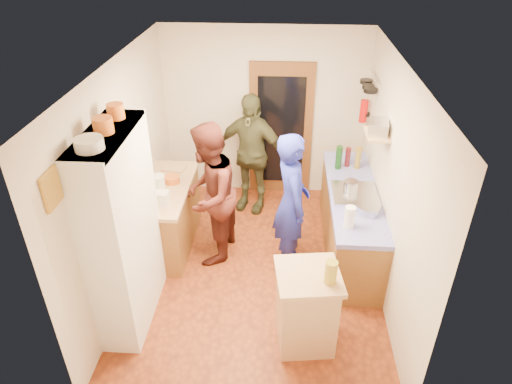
# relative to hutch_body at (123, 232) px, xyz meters

# --- Properties ---
(floor) EXTENTS (3.00, 4.00, 0.02)m
(floor) POSITION_rel_hutch_body_xyz_m (1.30, 0.80, -1.11)
(floor) COLOR #913D17
(floor) RESTS_ON ground
(ceiling) EXTENTS (3.00, 4.00, 0.02)m
(ceiling) POSITION_rel_hutch_body_xyz_m (1.30, 0.80, 1.51)
(ceiling) COLOR silver
(ceiling) RESTS_ON ground
(wall_back) EXTENTS (3.00, 0.02, 2.60)m
(wall_back) POSITION_rel_hutch_body_xyz_m (1.30, 2.81, 0.20)
(wall_back) COLOR beige
(wall_back) RESTS_ON ground
(wall_front) EXTENTS (3.00, 0.02, 2.60)m
(wall_front) POSITION_rel_hutch_body_xyz_m (1.30, -1.21, 0.20)
(wall_front) COLOR beige
(wall_front) RESTS_ON ground
(wall_left) EXTENTS (0.02, 4.00, 2.60)m
(wall_left) POSITION_rel_hutch_body_xyz_m (-0.21, 0.80, 0.20)
(wall_left) COLOR beige
(wall_left) RESTS_ON ground
(wall_right) EXTENTS (0.02, 4.00, 2.60)m
(wall_right) POSITION_rel_hutch_body_xyz_m (2.81, 0.80, 0.20)
(wall_right) COLOR beige
(wall_right) RESTS_ON ground
(door_frame) EXTENTS (0.95, 0.06, 2.10)m
(door_frame) POSITION_rel_hutch_body_xyz_m (1.55, 2.77, -0.05)
(door_frame) COLOR brown
(door_frame) RESTS_ON ground
(door_glass) EXTENTS (0.70, 0.02, 1.70)m
(door_glass) POSITION_rel_hutch_body_xyz_m (1.55, 2.74, -0.05)
(door_glass) COLOR black
(door_glass) RESTS_ON door_frame
(hutch_body) EXTENTS (0.40, 1.20, 2.20)m
(hutch_body) POSITION_rel_hutch_body_xyz_m (0.00, 0.00, 0.00)
(hutch_body) COLOR white
(hutch_body) RESTS_ON ground
(hutch_top_shelf) EXTENTS (0.40, 1.14, 0.04)m
(hutch_top_shelf) POSITION_rel_hutch_body_xyz_m (0.00, 0.00, 1.08)
(hutch_top_shelf) COLOR white
(hutch_top_shelf) RESTS_ON hutch_body
(plate_stack) EXTENTS (0.24, 0.24, 0.10)m
(plate_stack) POSITION_rel_hutch_body_xyz_m (0.00, -0.35, 1.15)
(plate_stack) COLOR white
(plate_stack) RESTS_ON hutch_top_shelf
(orange_pot_a) EXTENTS (0.18, 0.18, 0.14)m
(orange_pot_a) POSITION_rel_hutch_body_xyz_m (0.00, -0.01, 1.17)
(orange_pot_a) COLOR orange
(orange_pot_a) RESTS_ON hutch_top_shelf
(orange_pot_b) EXTENTS (0.16, 0.16, 0.14)m
(orange_pot_b) POSITION_rel_hutch_body_xyz_m (0.00, 0.33, 1.17)
(orange_pot_b) COLOR orange
(orange_pot_b) RESTS_ON hutch_top_shelf
(left_counter_base) EXTENTS (0.60, 1.40, 0.85)m
(left_counter_base) POSITION_rel_hutch_body_xyz_m (0.10, 1.25, -0.68)
(left_counter_base) COLOR brown
(left_counter_base) RESTS_ON ground
(left_counter_top) EXTENTS (0.64, 1.44, 0.05)m
(left_counter_top) POSITION_rel_hutch_body_xyz_m (0.10, 1.25, -0.23)
(left_counter_top) COLOR tan
(left_counter_top) RESTS_ON left_counter_base
(toaster) EXTENTS (0.22, 0.14, 0.16)m
(toaster) POSITION_rel_hutch_body_xyz_m (0.15, 0.86, -0.12)
(toaster) COLOR white
(toaster) RESTS_ON left_counter_top
(kettle) EXTENTS (0.20, 0.20, 0.19)m
(kettle) POSITION_rel_hutch_body_xyz_m (0.05, 1.18, -0.10)
(kettle) COLOR white
(kettle) RESTS_ON left_counter_top
(orange_bowl) EXTENTS (0.21, 0.21, 0.09)m
(orange_bowl) POSITION_rel_hutch_body_xyz_m (0.18, 1.37, -0.16)
(orange_bowl) COLOR orange
(orange_bowl) RESTS_ON left_counter_top
(chopping_board) EXTENTS (0.34, 0.27, 0.02)m
(chopping_board) POSITION_rel_hutch_body_xyz_m (0.12, 1.73, -0.19)
(chopping_board) COLOR tan
(chopping_board) RESTS_ON left_counter_top
(right_counter_base) EXTENTS (0.60, 2.20, 0.84)m
(right_counter_base) POSITION_rel_hutch_body_xyz_m (2.50, 1.30, -0.68)
(right_counter_base) COLOR brown
(right_counter_base) RESTS_ON ground
(right_counter_top) EXTENTS (0.62, 2.22, 0.06)m
(right_counter_top) POSITION_rel_hutch_body_xyz_m (2.50, 1.30, -0.23)
(right_counter_top) COLOR #1817C1
(right_counter_top) RESTS_ON right_counter_base
(hob) EXTENTS (0.55, 0.58, 0.04)m
(hob) POSITION_rel_hutch_body_xyz_m (2.50, 1.20, -0.18)
(hob) COLOR silver
(hob) RESTS_ON right_counter_top
(pot_on_hob) EXTENTS (0.18, 0.18, 0.12)m
(pot_on_hob) POSITION_rel_hutch_body_xyz_m (2.45, 1.28, -0.10)
(pot_on_hob) COLOR silver
(pot_on_hob) RESTS_ON hob
(bottle_a) EXTENTS (0.09, 0.09, 0.33)m
(bottle_a) POSITION_rel_hutch_body_xyz_m (2.35, 1.90, -0.04)
(bottle_a) COLOR #143F14
(bottle_a) RESTS_ON right_counter_top
(bottle_b) EXTENTS (0.08, 0.08, 0.28)m
(bottle_b) POSITION_rel_hutch_body_xyz_m (2.48, 1.97, -0.06)
(bottle_b) COLOR #591419
(bottle_b) RESTS_ON right_counter_top
(bottle_c) EXTENTS (0.09, 0.09, 0.31)m
(bottle_c) POSITION_rel_hutch_body_xyz_m (2.61, 1.92, -0.04)
(bottle_c) COLOR olive
(bottle_c) RESTS_ON right_counter_top
(paper_towel) EXTENTS (0.13, 0.13, 0.26)m
(paper_towel) POSITION_rel_hutch_body_xyz_m (2.35, 0.53, -0.07)
(paper_towel) COLOR white
(paper_towel) RESTS_ON right_counter_top
(mixing_bowl) EXTENTS (0.33, 0.33, 0.11)m
(mixing_bowl) POSITION_rel_hutch_body_xyz_m (2.60, 0.82, -0.15)
(mixing_bowl) COLOR silver
(mixing_bowl) RESTS_ON right_counter_top
(island_base) EXTENTS (0.62, 0.62, 0.86)m
(island_base) POSITION_rel_hutch_body_xyz_m (1.88, -0.30, -0.67)
(island_base) COLOR tan
(island_base) RESTS_ON ground
(island_top) EXTENTS (0.70, 0.70, 0.05)m
(island_top) POSITION_rel_hutch_body_xyz_m (1.88, -0.30, -0.22)
(island_top) COLOR tan
(island_top) RESTS_ON island_base
(cutting_board) EXTENTS (0.38, 0.32, 0.02)m
(cutting_board) POSITION_rel_hutch_body_xyz_m (1.83, -0.25, -0.21)
(cutting_board) COLOR white
(cutting_board) RESTS_ON island_top
(oil_jar) EXTENTS (0.13, 0.13, 0.24)m
(oil_jar) POSITION_rel_hutch_body_xyz_m (2.08, -0.39, -0.07)
(oil_jar) COLOR #AD9E2D
(oil_jar) RESTS_ON island_top
(pan_rail) EXTENTS (0.02, 0.65, 0.02)m
(pan_rail) POSITION_rel_hutch_body_xyz_m (2.76, 2.33, 0.95)
(pan_rail) COLOR silver
(pan_rail) RESTS_ON wall_right
(pan_hang_a) EXTENTS (0.18, 0.18, 0.05)m
(pan_hang_a) POSITION_rel_hutch_body_xyz_m (2.70, 2.15, 0.82)
(pan_hang_a) COLOR black
(pan_hang_a) RESTS_ON pan_rail
(pan_hang_b) EXTENTS (0.16, 0.16, 0.05)m
(pan_hang_b) POSITION_rel_hutch_body_xyz_m (2.70, 2.35, 0.80)
(pan_hang_b) COLOR black
(pan_hang_b) RESTS_ON pan_rail
(pan_hang_c) EXTENTS (0.17, 0.17, 0.05)m
(pan_hang_c) POSITION_rel_hutch_body_xyz_m (2.70, 2.55, 0.81)
(pan_hang_c) COLOR black
(pan_hang_c) RESTS_ON pan_rail
(wall_shelf) EXTENTS (0.26, 0.42, 0.03)m
(wall_shelf) POSITION_rel_hutch_body_xyz_m (2.67, 1.25, 0.60)
(wall_shelf) COLOR tan
(wall_shelf) RESTS_ON wall_right
(radio) EXTENTS (0.27, 0.33, 0.15)m
(radio) POSITION_rel_hutch_body_xyz_m (2.67, 1.25, 0.69)
(radio) COLOR silver
(radio) RESTS_ON wall_shelf
(ext_bracket) EXTENTS (0.06, 0.10, 0.04)m
(ext_bracket) POSITION_rel_hutch_body_xyz_m (2.77, 2.50, 0.35)
(ext_bracket) COLOR black
(ext_bracket) RESTS_ON wall_right
(fire_extinguisher) EXTENTS (0.11, 0.11, 0.32)m
(fire_extinguisher) POSITION_rel_hutch_body_xyz_m (2.71, 2.50, 0.40)
(fire_extinguisher) COLOR red
(fire_extinguisher) RESTS_ON wall_right
(picture_frame) EXTENTS (0.03, 0.25, 0.30)m
(picture_frame) POSITION_rel_hutch_body_xyz_m (-0.18, -0.75, 0.95)
(picture_frame) COLOR gold
(picture_frame) RESTS_ON wall_left
(person_hob) EXTENTS (0.55, 0.73, 1.80)m
(person_hob) POSITION_rel_hutch_body_xyz_m (1.76, 0.96, -0.20)
(person_hob) COLOR #2028A0
(person_hob) RESTS_ON ground
(person_left) EXTENTS (0.82, 0.99, 1.85)m
(person_left) POSITION_rel_hutch_body_xyz_m (0.75, 1.09, -0.18)
(person_left) COLOR #481C16
(person_left) RESTS_ON ground
(person_back) EXTENTS (1.15, 0.76, 1.81)m
(person_back) POSITION_rel_hutch_body_xyz_m (1.14, 2.24, -0.20)
(person_back) COLOR #3B3B24
(person_back) RESTS_ON ground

